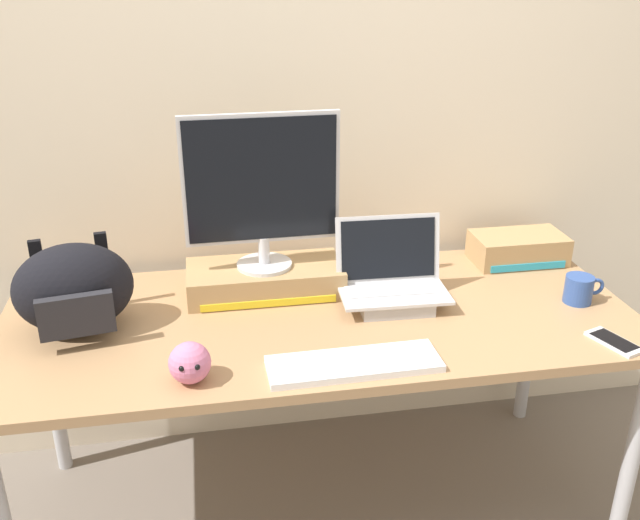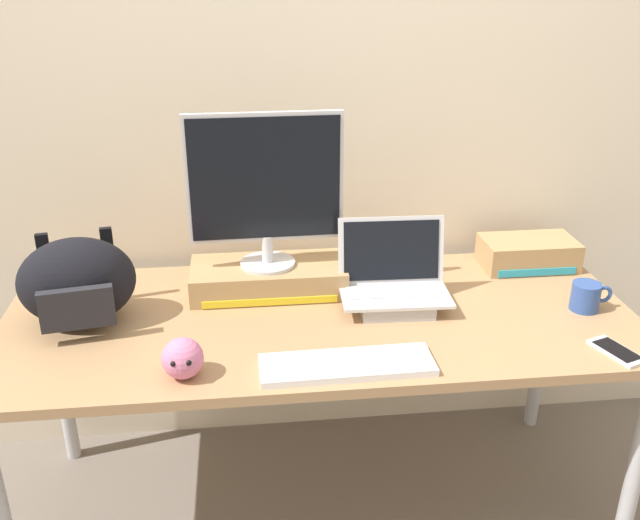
% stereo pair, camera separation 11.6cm
% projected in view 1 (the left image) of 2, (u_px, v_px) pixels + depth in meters
% --- Properties ---
extents(ground_plane, '(20.00, 20.00, 0.00)m').
position_uv_depth(ground_plane, '(320.00, 501.00, 2.40)').
color(ground_plane, '#70665B').
extents(back_wall, '(7.00, 0.10, 2.60)m').
position_uv_depth(back_wall, '(294.00, 95.00, 2.34)').
color(back_wall, beige).
rests_on(back_wall, ground).
extents(desk, '(1.91, 0.81, 0.73)m').
position_uv_depth(desk, '(320.00, 332.00, 2.14)').
color(desk, '#A87F56').
rests_on(desk, ground).
extents(toner_box_yellow, '(0.49, 0.23, 0.09)m').
position_uv_depth(toner_box_yellow, '(265.00, 279.00, 2.24)').
color(toner_box_yellow, '#A88456').
rests_on(toner_box_yellow, desk).
extents(desktop_monitor, '(0.48, 0.18, 0.49)m').
position_uv_depth(desktop_monitor, '(262.00, 188.00, 2.11)').
color(desktop_monitor, silver).
rests_on(desktop_monitor, toner_box_yellow).
extents(open_laptop, '(0.34, 0.23, 0.26)m').
position_uv_depth(open_laptop, '(392.00, 288.00, 2.16)').
color(open_laptop, '#ADADB2').
rests_on(open_laptop, desk).
extents(external_keyboard, '(0.46, 0.15, 0.02)m').
position_uv_depth(external_keyboard, '(354.00, 364.00, 1.83)').
color(external_keyboard, white).
rests_on(external_keyboard, desk).
extents(messenger_backpack, '(0.37, 0.30, 0.26)m').
position_uv_depth(messenger_backpack, '(74.00, 289.00, 1.98)').
color(messenger_backpack, black).
rests_on(messenger_backpack, desk).
extents(coffee_mug, '(0.13, 0.09, 0.09)m').
position_uv_depth(coffee_mug, '(579.00, 289.00, 2.17)').
color(coffee_mug, '#2D4C93').
rests_on(coffee_mug, desk).
extents(cell_phone, '(0.12, 0.17, 0.01)m').
position_uv_depth(cell_phone, '(614.00, 342.00, 1.95)').
color(cell_phone, silver).
rests_on(cell_phone, desk).
extents(plush_toy, '(0.11, 0.11, 0.11)m').
position_uv_depth(plush_toy, '(190.00, 363.00, 1.76)').
color(plush_toy, '#CC7099').
rests_on(plush_toy, desk).
extents(toner_box_cyan, '(0.32, 0.18, 0.10)m').
position_uv_depth(toner_box_cyan, '(518.00, 248.00, 2.46)').
color(toner_box_cyan, '#A88456').
rests_on(toner_box_cyan, desk).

